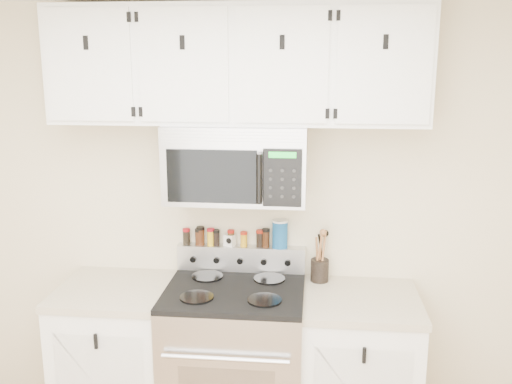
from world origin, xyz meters
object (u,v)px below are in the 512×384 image
range (235,364)px  utensil_crock (320,268)px  microwave (237,163)px  salt_canister (280,234)px

range → utensil_crock: 0.73m
microwave → utensil_crock: (0.47, 0.11, -0.63)m
range → utensil_crock: utensil_crock is taller
microwave → salt_canister: (0.23, 0.16, -0.45)m
utensil_crock → microwave: bearing=-167.2°
range → utensil_crock: bearing=26.5°
range → salt_canister: (0.23, 0.28, 0.70)m
range → utensil_crock: (0.47, 0.23, 0.51)m
utensil_crock → salt_canister: size_ratio=1.82×
range → microwave: microwave is taller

